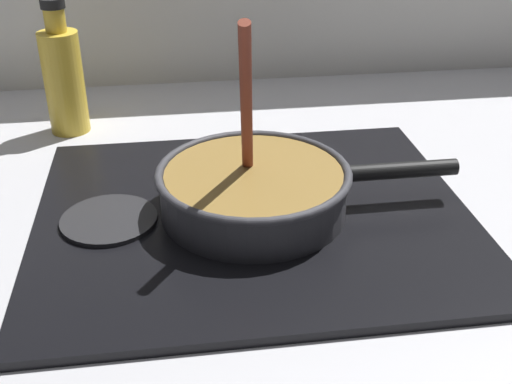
# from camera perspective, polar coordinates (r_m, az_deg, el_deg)

# --- Properties ---
(ground) EXTENTS (2.40, 1.60, 0.04)m
(ground) POSITION_cam_1_polar(r_m,az_deg,el_deg) (0.66, -5.73, -14.92)
(ground) COLOR #B7B7BC
(hob_plate) EXTENTS (0.56, 0.48, 0.01)m
(hob_plate) POSITION_cam_1_polar(r_m,az_deg,el_deg) (0.84, -0.00, -2.06)
(hob_plate) COLOR black
(hob_plate) RESTS_ON ground
(burner_ring) EXTENTS (0.18, 0.18, 0.01)m
(burner_ring) POSITION_cam_1_polar(r_m,az_deg,el_deg) (0.83, 0.00, -1.47)
(burner_ring) COLOR #592D0C
(burner_ring) RESTS_ON hob_plate
(spare_burner) EXTENTS (0.12, 0.12, 0.01)m
(spare_burner) POSITION_cam_1_polar(r_m,az_deg,el_deg) (0.83, -12.77, -2.41)
(spare_burner) COLOR #262628
(spare_burner) RESTS_ON hob_plate
(cooking_pan) EXTENTS (0.39, 0.25, 0.27)m
(cooking_pan) POSITION_cam_1_polar(r_m,az_deg,el_deg) (0.82, 0.14, 0.35)
(cooking_pan) COLOR #38383D
(cooking_pan) RESTS_ON hob_plate
(sauce_bottle) EXTENTS (0.06, 0.06, 0.22)m
(sauce_bottle) POSITION_cam_1_polar(r_m,az_deg,el_deg) (1.11, -16.63, 9.76)
(sauce_bottle) COLOR gold
(sauce_bottle) RESTS_ON ground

